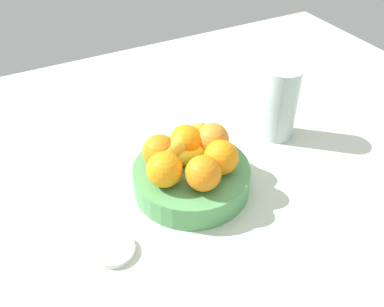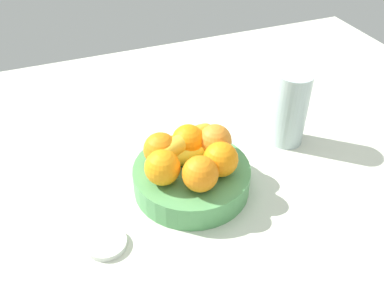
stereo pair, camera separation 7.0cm
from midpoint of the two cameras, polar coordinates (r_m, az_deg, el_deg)
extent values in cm
cube|color=beige|center=(91.29, 1.12, -5.65)|extent=(180.00, 140.00, 3.00)
cylinder|color=#539B59|center=(88.72, 2.26, -3.48)|extent=(24.43, 24.43, 5.56)
sphere|color=orange|center=(80.41, 3.61, -2.85)|extent=(7.10, 7.10, 7.10)
sphere|color=orange|center=(84.03, 6.27, -0.86)|extent=(7.10, 7.10, 7.10)
sphere|color=orange|center=(88.62, 5.37, 1.63)|extent=(7.10, 7.10, 7.10)
sphere|color=orange|center=(88.25, 1.77, 1.62)|extent=(7.10, 7.10, 7.10)
sphere|color=orange|center=(86.01, -1.94, 0.47)|extent=(7.10, 7.10, 7.10)
sphere|color=orange|center=(81.67, -1.57, -1.98)|extent=(7.10, 7.10, 7.10)
ellipsoid|color=yellow|center=(87.65, 2.39, 0.02)|extent=(17.28, 5.43, 4.00)
ellipsoid|color=yellow|center=(86.78, 0.99, 1.44)|extent=(17.14, 10.65, 4.00)
cylinder|color=#ADC1C1|center=(101.81, 15.07, 5.74)|extent=(7.88, 7.88, 18.03)
cylinder|color=silver|center=(80.73, -9.03, -11.95)|extent=(7.70, 7.70, 1.14)
camera|label=1|loc=(0.03, -87.62, 1.92)|focal=39.57mm
camera|label=2|loc=(0.03, 92.38, -1.92)|focal=39.57mm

